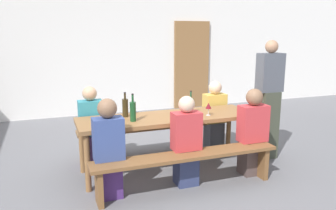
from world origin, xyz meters
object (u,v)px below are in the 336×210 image
Objects in this scene: seated_guest_near_1 at (186,143)px; seated_guest_far_1 at (214,117)px; wine_glass_0 at (208,106)px; standing_host at (268,102)px; tasting_table at (168,122)px; seated_guest_near_2 at (252,134)px; wine_bottle_1 at (125,107)px; wine_glass_1 at (242,107)px; seated_guest_near_0 at (109,150)px; bench_near at (187,161)px; wine_bottle_2 at (133,111)px; bench_far at (153,131)px; seated_guest_far_0 at (91,128)px; wine_bottle_0 at (191,105)px; wooden_door at (192,65)px.

seated_guest_far_1 is (0.92, 1.01, 0.00)m from seated_guest_near_1.
standing_host reaches higher than wine_glass_0.
seated_guest_near_2 reaches higher than tasting_table.
tasting_table is at bearing -2.26° from standing_host.
wine_bottle_1 is 0.29× the size of seated_guest_near_2.
seated_guest_far_1 is at bearing 89.54° from wine_glass_1.
seated_guest_near_1 reaches higher than wine_glass_1.
seated_guest_near_0 is at bearing 90.00° from seated_guest_near_2.
tasting_table is 1.55m from standing_host.
bench_near is at bearing -56.58° from wine_bottle_1.
seated_guest_near_2 is at bearing -15.50° from wine_bottle_2.
seated_guest_far_1 is (0.96, -0.15, 0.17)m from bench_far.
wine_bottle_1 is at bearing 164.05° from wine_glass_1.
seated_guest_far_1 is (1.46, 0.60, -0.35)m from wine_bottle_2.
wine_glass_1 is at bearing -82.66° from seated_guest_near_0.
wine_bottle_2 is 0.32× the size of seated_guest_near_1.
standing_host reaches higher than wine_bottle_2.
wine_glass_0 is (1.06, -0.31, 0.00)m from wine_bottle_1.
wine_glass_1 is 2.08m from seated_guest_far_0.
wine_bottle_0 is at bearing -62.02° from bench_far.
wooden_door reaches higher than wine_glass_0.
wine_glass_1 is (0.96, -0.27, 0.18)m from tasting_table.
bench_far is 1.09m from wine_glass_0.
wooden_door is at bearing 56.15° from bench_far.
wine_bottle_2 is 2.04m from standing_host.
bench_far is 1.42m from wine_glass_1.
wine_bottle_2 is 0.82m from seated_guest_far_0.
wine_glass_1 is at bearing 22.06° from bench_near.
tasting_table is at bearing -60.35° from seated_guest_near_0.
seated_guest_near_1 reaches higher than bench_near.
wine_bottle_2 is at bearing 173.20° from wine_glass_1.
bench_near is 1.00× the size of bench_far.
bench_far is at bearing -37.42° from seated_guest_near_0.
wooden_door is 3.18m from seated_guest_far_1.
seated_guest_far_0 is 0.65× the size of standing_host.
standing_host is (2.07, -0.22, -0.04)m from wine_bottle_1.
wine_glass_1 is 0.84m from seated_guest_far_1.
wooden_door is at bearing 69.19° from wine_glass_0.
wooden_door is at bearing 75.87° from wine_glass_1.
wine_bottle_0 is at bearing -28.70° from seated_guest_near_1.
seated_guest_far_1 is at bearing 37.66° from wine_bottle_0.
seated_guest_near_1 is at bearing 44.45° from seated_guest_far_0.
wine_glass_1 is 0.09× the size of standing_host.
standing_host is at bearing -51.08° from seated_guest_near_2.
bench_far is at bearing -98.85° from seated_guest_far_1.
wine_bottle_1 is 1.58m from seated_guest_far_1.
seated_guest_near_0 is (-0.35, -0.67, -0.32)m from wine_bottle_1.
bench_near is at bearing -99.58° from seated_guest_near_0.
tasting_table is 2.08× the size of seated_guest_near_2.
seated_guest_far_0 is (-0.41, 0.35, -0.34)m from wine_bottle_1.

